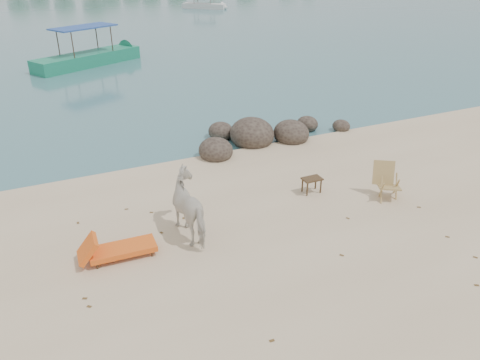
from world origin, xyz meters
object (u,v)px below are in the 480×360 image
object	(u,v)px
lounge_chair	(122,247)
deck_chair	(390,183)
boat_near	(84,33)
boulders	(259,136)
cow	(193,207)
side_table	(311,186)

from	to	relation	value
lounge_chair	deck_chair	bearing A→B (deg)	-0.24
deck_chair	boat_near	size ratio (longest dim) A/B	0.13
lounge_chair	boulders	bearing A→B (deg)	42.51
cow	lounge_chair	bearing A→B (deg)	0.45
boulders	deck_chair	world-z (taller)	deck_chair
cow	lounge_chair	world-z (taller)	cow
boulders	lounge_chair	xyz separation A→B (m)	(-6.02, -5.07, 0.05)
cow	boat_near	world-z (taller)	boat_near
boulders	side_table	distance (m)	4.25
cow	boat_near	distance (m)	20.46
cow	boat_near	bearing A→B (deg)	-98.28
cow	boat_near	xyz separation A→B (m)	(0.57, 20.42, 1.08)
side_table	lounge_chair	size ratio (longest dim) A/B	0.30
deck_chair	boat_near	bearing A→B (deg)	136.24
cow	deck_chair	bearing A→B (deg)	167.46
boulders	boat_near	xyz separation A→B (m)	(-3.67, 15.58, 1.61)
side_table	deck_chair	distance (m)	2.14
lounge_chair	boat_near	bearing A→B (deg)	85.93
side_table	deck_chair	world-z (taller)	deck_chair
boulders	deck_chair	xyz separation A→B (m)	(1.30, -5.41, 0.27)
side_table	lounge_chair	bearing A→B (deg)	-170.80
cow	side_table	world-z (taller)	cow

